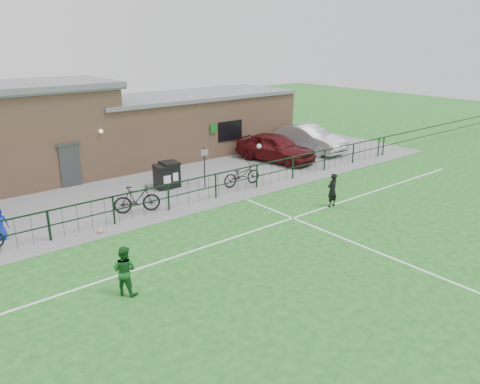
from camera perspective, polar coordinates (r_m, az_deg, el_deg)
ground at (r=15.67m, az=11.75°, el=-9.04°), size 90.00×90.00×0.00m
paving_strip at (r=25.67m, az=-12.05°, el=1.94°), size 34.00×13.00×0.02m
pitch_line_touch at (r=20.98m, az=-4.83°, el=-1.48°), size 28.00×0.10×0.01m
pitch_line_mid at (r=18.17m, az=1.99°, el=-4.66°), size 28.00×0.10×0.01m
pitch_line_perp at (r=17.13m, az=16.05°, el=-6.90°), size 0.10×16.00×0.01m
perimeter_fence at (r=20.94m, az=-5.18°, el=0.20°), size 28.00×0.10×1.20m
wheelie_bin_left at (r=23.17m, az=-9.39°, el=1.75°), size 0.83×0.91×1.10m
wheelie_bin_right at (r=23.40m, az=-8.56°, el=2.06°), size 0.85×0.94×1.17m
sign_post at (r=22.98m, az=-4.35°, el=2.98°), size 0.06×0.06×2.00m
car_maroon at (r=27.98m, az=4.32°, el=5.45°), size 2.99×5.24×1.68m
car_silver at (r=30.67m, az=8.34°, el=6.47°), size 2.10×5.20×1.68m
bicycle_d at (r=20.20m, az=-12.45°, el=-0.85°), size 2.02×1.21×1.17m
bicycle_e at (r=23.32m, az=0.21°, el=2.12°), size 2.16×0.88×1.11m
goalkeeper_kick at (r=20.81m, az=10.86°, el=0.42°), size 1.57×3.82×2.37m
outfield_player at (r=14.00m, az=-13.90°, el=-9.28°), size 0.88×0.92×1.50m
ball_ground at (r=18.60m, az=-16.70°, el=-4.55°), size 0.22×0.22×0.22m
clubhouse at (r=27.48m, az=-16.92°, el=7.38°), size 24.25×5.40×4.96m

